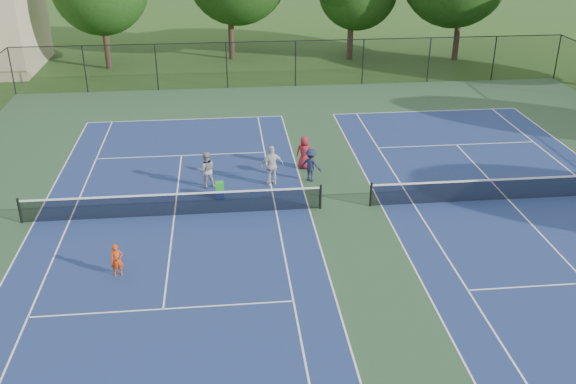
{
  "coord_description": "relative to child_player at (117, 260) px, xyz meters",
  "views": [
    {
      "loc": [
        -4.83,
        -23.28,
        11.97
      ],
      "look_at": [
        -2.49,
        -1.0,
        1.3
      ],
      "focal_mm": 40.0,
      "sensor_mm": 36.0,
      "label": 1
    }
  ],
  "objects": [
    {
      "name": "court_pad",
      "position": [
        8.65,
        4.25,
        -0.59
      ],
      "size": [
        36.0,
        36.0,
        0.01
      ],
      "primitive_type": "cube",
      "color": "#284729",
      "rests_on": "ground"
    },
    {
      "name": "child_player",
      "position": [
        0.0,
        0.0,
        0.0
      ],
      "size": [
        0.48,
        0.36,
        1.18
      ],
      "primitive_type": "imported",
      "rotation": [
        0.0,
        0.0,
        0.2
      ],
      "color": "#CB3C0D",
      "rests_on": "ground"
    },
    {
      "name": "bystander_a",
      "position": [
        5.82,
        6.82,
        0.32
      ],
      "size": [
        1.15,
        0.73,
        1.83
      ],
      "primitive_type": "imported",
      "rotation": [
        0.0,
        0.0,
        3.42
      ],
      "color": "silver",
      "rests_on": "ground"
    },
    {
      "name": "ball_crate",
      "position": [
        3.5,
        5.68,
        -0.43
      ],
      "size": [
        0.37,
        0.33,
        0.33
      ],
      "primitive_type": "cube",
      "rotation": [
        0.0,
        0.0,
        -0.05
      ],
      "color": "navy",
      "rests_on": "ground"
    },
    {
      "name": "bystander_c",
      "position": [
        7.47,
        8.51,
        0.2
      ],
      "size": [
        0.87,
        0.67,
        1.58
      ],
      "primitive_type": "imported",
      "rotation": [
        0.0,
        0.0,
        2.91
      ],
      "color": "maroon",
      "rests_on": "ground"
    },
    {
      "name": "perimeter_fence",
      "position": [
        8.65,
        4.25,
        1.01
      ],
      "size": [
        36.08,
        36.08,
        3.02
      ],
      "color": "black",
      "rests_on": "ground"
    },
    {
      "name": "tennis_court_left",
      "position": [
        1.65,
        4.25,
        -0.49
      ],
      "size": [
        12.0,
        23.83,
        1.07
      ],
      "color": "navy",
      "rests_on": "ground"
    },
    {
      "name": "bystander_b",
      "position": [
        7.58,
        7.06,
        0.17
      ],
      "size": [
        1.14,
        1.0,
        1.53
      ],
      "primitive_type": "imported",
      "rotation": [
        0.0,
        0.0,
        2.59
      ],
      "color": "#1C223E",
      "rests_on": "ground"
    },
    {
      "name": "tennis_court_right",
      "position": [
        15.65,
        4.25,
        -0.49
      ],
      "size": [
        12.0,
        23.83,
        1.07
      ],
      "color": "navy",
      "rests_on": "ground"
    },
    {
      "name": "ground",
      "position": [
        8.65,
        4.25,
        -0.59
      ],
      "size": [
        140.0,
        140.0,
        0.0
      ],
      "primitive_type": "plane",
      "color": "#234716",
      "rests_on": "ground"
    },
    {
      "name": "ball_hopper",
      "position": [
        3.5,
        5.68,
        -0.06
      ],
      "size": [
        0.35,
        0.3,
        0.42
      ],
      "primitive_type": "cube",
      "rotation": [
        0.0,
        0.0,
        0.06
      ],
      "color": "green",
      "rests_on": "ball_crate"
    },
    {
      "name": "instructor",
      "position": [
        2.94,
        6.88,
        0.23
      ],
      "size": [
        0.89,
        0.75,
        1.64
      ],
      "primitive_type": "imported",
      "rotation": [
        0.0,
        0.0,
        3.31
      ],
      "color": "#939396",
      "rests_on": "ground"
    }
  ]
}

